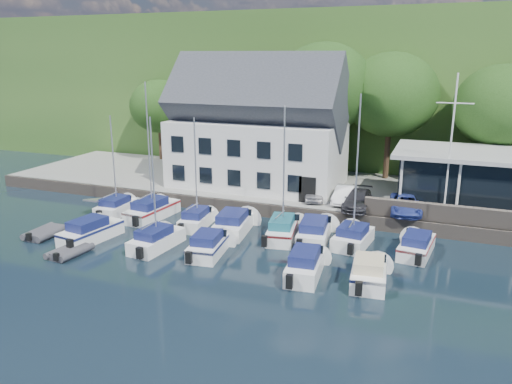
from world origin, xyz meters
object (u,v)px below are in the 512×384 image
boat_r2_4 (369,270)px  boat_r2_0 (91,229)px  boat_r1_2 (196,169)px  dinghy_1 (70,250)px  boat_r1_4 (284,172)px  boat_r1_7 (417,243)px  boat_r2_3 (306,262)px  boat_r1_5 (315,229)px  harbor_building (258,134)px  boat_r1_0 (113,161)px  dinghy_0 (45,231)px  boat_r2_2 (209,243)px  boat_r1_6 (356,180)px  car_silver (314,192)px  club_pavilion (488,180)px  car_white (344,194)px  car_blue (406,204)px  boat_r1_1 (149,156)px  car_dgrey (358,200)px  boat_r1_3 (234,221)px  flagpole (450,147)px  boat_r2_1 (153,181)px

boat_r2_4 → boat_r2_0: bearing=174.7°
boat_r1_2 → dinghy_1: (-4.83, -7.54, -3.85)m
boat_r1_4 → boat_r1_7: bearing=-8.5°
boat_r2_3 → boat_r1_5: bearing=94.1°
harbor_building → boat_r1_7: harbor_building is taller
boat_r1_0 → dinghy_1: size_ratio=3.06×
boat_r1_2 → boat_r1_5: 9.15m
boat_r1_7 → dinghy_0: bearing=-159.8°
boat_r2_2 → dinghy_0: 11.77m
boat_r1_4 → boat_r1_6: (4.65, 0.19, -0.14)m
boat_r2_3 → car_silver: bearing=97.2°
dinghy_0 → boat_r1_0: bearing=75.1°
club_pavilion → boat_r2_4: (-6.27, -13.63, -2.30)m
car_white → boat_r1_4: size_ratio=0.42×
car_blue → boat_r2_4: size_ratio=0.75×
club_pavilion → boat_r1_1: boat_r1_1 is taller
car_white → boat_r2_2: (-6.16, -10.74, -0.90)m
boat_r2_2 → dinghy_1: boat_r2_2 is taller
harbor_building → boat_r2_3: size_ratio=2.37×
car_dgrey → boat_r1_1: bearing=-162.3°
boat_r1_4 → boat_r1_3: bearing=173.5°
car_silver → dinghy_1: size_ratio=1.29×
boat_r1_1 → boat_r1_7: 19.37m
boat_r1_6 → boat_r2_4: 6.51m
flagpole → dinghy_1: (-21.14, -13.04, -5.54)m
club_pavilion → boat_r1_0: 27.58m
boat_r2_0 → car_blue: bearing=36.8°
boat_r2_1 → car_silver: bearing=61.4°
boat_r1_1 → boat_r1_4: size_ratio=1.05×
boat_r2_2 → boat_r2_3: 6.38m
flagpole → boat_r1_2: (-16.32, -5.50, -1.69)m
boat_r1_7 → boat_r2_0: boat_r2_0 is taller
boat_r1_2 → boat_r2_2: (3.05, -4.33, -3.44)m
car_white → boat_r1_3: size_ratio=0.60×
car_dgrey → boat_r1_3: bearing=-144.9°
boat_r1_1 → dinghy_0: boat_r1_1 is taller
car_white → boat_r1_6: (1.83, -6.15, 2.73)m
dinghy_1 → dinghy_0: bearing=158.2°
boat_r2_4 → dinghy_1: bearing=-177.1°
boat_r1_4 → boat_r1_5: (2.10, 0.30, -3.75)m
car_white → car_blue: car_blue is taller
car_dgrey → boat_r1_7: size_ratio=0.77×
car_white → boat_r1_5: car_white is taller
car_white → boat_r1_7: size_ratio=0.67×
car_silver → boat_r2_2: 11.30m
flagpole → boat_r1_3: bearing=-157.3°
boat_r1_1 → boat_r1_7: size_ratio=1.67×
boat_r1_5 → car_blue: bearing=36.5°
car_dgrey → boat_r1_4: boat_r1_4 is taller
car_white → car_dgrey: car_dgrey is taller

